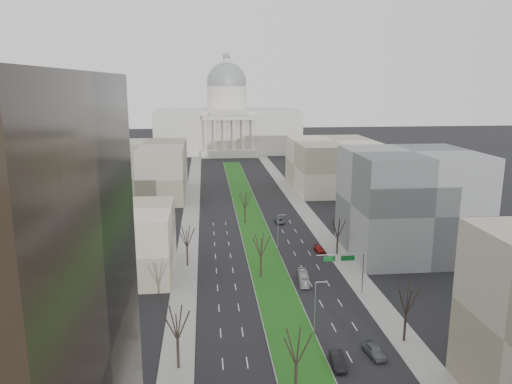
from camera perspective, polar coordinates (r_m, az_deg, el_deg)
ground at (r=141.87m, az=-0.45°, el=-3.60°), size 600.00×600.00×0.00m
median at (r=140.88m, az=-0.41°, el=-3.68°), size 8.00×222.03×0.20m
sidewalk_left at (r=117.55m, az=-7.87°, el=-7.14°), size 5.00×330.00×0.15m
sidewalk_right at (r=121.31m, az=9.00°, el=-6.55°), size 5.00×330.00×0.15m
capitol at (r=286.51m, az=-3.31°, el=7.86°), size 80.00×46.00×55.00m
building_beige_left at (r=107.68m, az=-16.46°, el=-5.51°), size 26.00×22.00×14.00m
building_grey_right at (r=120.58m, az=17.16°, el=-1.18°), size 28.00×26.00×24.00m
building_far_left at (r=179.68m, az=-12.88°, el=2.46°), size 30.00×40.00×18.00m
building_far_right at (r=189.37m, az=8.86°, el=3.12°), size 30.00×40.00×18.00m
tree_left_mid at (r=71.58m, az=-9.02°, el=-14.53°), size 5.40×5.40×9.72m
tree_left_far at (r=108.77m, az=-7.93°, el=-5.01°), size 5.28×5.28×9.50m
tree_right_mid at (r=80.75m, az=16.86°, el=-11.56°), size 5.52×5.52×9.94m
tree_right_far at (r=116.52m, az=9.34°, el=-4.03°), size 5.04×5.04×9.07m
tree_median_a at (r=65.31m, az=4.66°, el=-17.23°), size 5.40×5.40×9.72m
tree_median_b at (r=101.60m, az=0.56°, el=-6.07°), size 5.40×5.40×9.72m
tree_median_c at (r=139.92m, az=-1.27°, el=-0.87°), size 5.40×5.40×9.72m
streetlamp_median_b at (r=80.41m, az=6.79°, el=-13.03°), size 1.90×0.20×9.16m
streetlamp_median_c at (r=117.14m, az=2.54°, el=-4.66°), size 1.90×0.20×9.16m
mast_arm_signs at (r=95.63m, az=10.60°, el=-8.06°), size 9.12×0.24×8.09m
car_grey_near at (r=78.62m, az=13.34°, el=-17.17°), size 2.74×5.29×1.72m
car_black at (r=75.22m, az=9.34°, el=-18.48°), size 2.12×5.17×1.66m
car_red at (r=119.41m, az=7.24°, el=-6.51°), size 2.32×4.69×1.31m
car_grey_far at (r=142.10m, az=2.70°, el=-3.31°), size 2.51×5.01×1.36m
box_van at (r=101.49m, az=5.44°, el=-9.72°), size 2.56×7.75×2.12m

